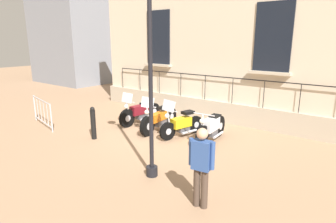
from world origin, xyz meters
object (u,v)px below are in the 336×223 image
at_px(motorcycle_yellow, 181,124).
at_px(pedestrian_standing, 201,164).
at_px(motorcycle_maroon, 140,112).
at_px(motorcycle_orange, 159,119).
at_px(bollard, 93,123).
at_px(crowd_barrier, 42,112).
at_px(lamppost, 150,40).
at_px(motorcycle_white, 211,128).

xyz_separation_m(motorcycle_yellow, pedestrian_standing, (3.22, 2.74, 0.49)).
bearing_deg(pedestrian_standing, motorcycle_maroon, -125.38).
relative_size(motorcycle_orange, bollard, 1.99).
height_order(motorcycle_yellow, pedestrian_standing, pedestrian_standing).
bearing_deg(crowd_barrier, lamppost, 84.76).
bearing_deg(motorcycle_white, pedestrian_standing, 26.50).
relative_size(lamppost, pedestrian_standing, 2.92).
xyz_separation_m(lamppost, crowd_barrier, (-0.55, -6.02, -2.66)).
xyz_separation_m(motorcycle_maroon, motorcycle_yellow, (0.28, 2.19, -0.02)).
bearing_deg(motorcycle_yellow, pedestrian_standing, 40.40).
distance_m(lamppost, crowd_barrier, 6.60).
bearing_deg(pedestrian_standing, motorcycle_white, -153.50).
xyz_separation_m(motorcycle_orange, crowd_barrier, (2.32, -3.87, 0.13)).
height_order(crowd_barrier, bollard, bollard).
bearing_deg(crowd_barrier, motorcycle_orange, 120.95).
distance_m(motorcycle_orange, lamppost, 4.54).
xyz_separation_m(motorcycle_white, bollard, (2.19, -3.22, 0.10)).
bearing_deg(pedestrian_standing, motorcycle_yellow, -139.60).
height_order(motorcycle_maroon, bollard, motorcycle_maroon).
distance_m(lamppost, bollard, 4.31).
xyz_separation_m(motorcycle_orange, pedestrian_standing, (3.28, 3.78, 0.49)).
xyz_separation_m(motorcycle_orange, lamppost, (2.87, 2.15, 2.79)).
bearing_deg(pedestrian_standing, bollard, -103.96).
bearing_deg(motorcycle_maroon, motorcycle_orange, 79.16).
xyz_separation_m(motorcycle_white, crowd_barrier, (2.45, -5.95, 0.11)).
bearing_deg(motorcycle_orange, motorcycle_white, 93.45).
distance_m(motorcycle_white, crowd_barrier, 6.44).
height_order(motorcycle_yellow, motorcycle_white, motorcycle_yellow).
height_order(motorcycle_yellow, bollard, motorcycle_yellow).
relative_size(motorcycle_orange, motorcycle_white, 1.08).
distance_m(crowd_barrier, bollard, 2.75).
relative_size(crowd_barrier, bollard, 1.83).
xyz_separation_m(motorcycle_maroon, crowd_barrier, (2.54, -2.72, 0.10)).
relative_size(motorcycle_white, bollard, 1.85).
relative_size(lamppost, crowd_barrier, 2.37).
xyz_separation_m(motorcycle_maroon, lamppost, (3.09, 3.30, 2.77)).
bearing_deg(motorcycle_yellow, motorcycle_white, 100.15).
bearing_deg(bollard, motorcycle_orange, 151.12).
relative_size(motorcycle_white, pedestrian_standing, 1.24).
height_order(motorcycle_orange, pedestrian_standing, pedestrian_standing).
xyz_separation_m(motorcycle_maroon, bollard, (2.28, 0.02, 0.10)).
bearing_deg(lamppost, motorcycle_maroon, -133.16).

